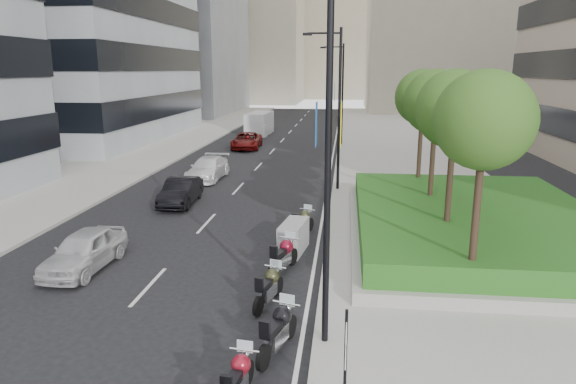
# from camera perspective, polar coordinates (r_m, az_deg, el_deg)

# --- Properties ---
(ground) EXTENTS (160.00, 160.00, 0.00)m
(ground) POSITION_cam_1_polar(r_m,az_deg,el_deg) (13.59, -15.44, -17.19)
(ground) COLOR black
(ground) RESTS_ON ground
(sidewalk_right) EXTENTS (10.00, 100.00, 0.15)m
(sidewalk_right) POSITION_cam_1_polar(r_m,az_deg,el_deg) (41.55, 12.34, 3.85)
(sidewalk_right) COLOR #9E9B93
(sidewalk_right) RESTS_ON ground
(sidewalk_left) EXTENTS (8.00, 100.00, 0.15)m
(sidewalk_left) POSITION_cam_1_polar(r_m,az_deg,el_deg) (44.57, -15.67, 4.30)
(sidewalk_left) COLOR #9E9B93
(sidewalk_left) RESTS_ON ground
(lane_edge) EXTENTS (0.12, 100.00, 0.01)m
(lane_edge) POSITION_cam_1_polar(r_m,az_deg,el_deg) (41.35, 5.00, 3.97)
(lane_edge) COLOR silver
(lane_edge) RESTS_ON ground
(lane_centre) EXTENTS (0.12, 100.00, 0.01)m
(lane_centre) POSITION_cam_1_polar(r_m,az_deg,el_deg) (41.80, -2.16, 4.12)
(lane_centre) COLOR silver
(lane_centre) RESTS_ON ground
(building_grey_far) EXTENTS (22.00, 26.00, 30.00)m
(building_grey_far) POSITION_cam_1_polar(r_m,az_deg,el_deg) (86.10, -13.78, 18.60)
(building_grey_far) COLOR gray
(building_grey_far) RESTS_ON ground
(building_cream_left) EXTENTS (26.00, 24.00, 34.00)m
(building_cream_left) POSITION_cam_1_polar(r_m,az_deg,el_deg) (113.53, -5.39, 18.61)
(building_cream_left) COLOR #B7AD93
(building_cream_left) RESTS_ON ground
(building_cream_centre) EXTENTS (30.00, 24.00, 38.00)m
(building_cream_centre) POSITION_cam_1_polar(r_m,az_deg,el_deg) (131.36, 5.55, 18.78)
(building_cream_centre) COLOR #B7AD93
(building_cream_centre) RESTS_ON ground
(planter) EXTENTS (10.00, 14.00, 0.40)m
(planter) POSITION_cam_1_polar(r_m,az_deg,el_deg) (22.39, 19.91, -4.13)
(planter) COLOR #9F9B94
(planter) RESTS_ON sidewalk_right
(hedge) EXTENTS (9.40, 13.40, 0.80)m
(hedge) POSITION_cam_1_polar(r_m,az_deg,el_deg) (22.23, 20.03, -2.66)
(hedge) COLOR #225117
(hedge) RESTS_ON planter
(tree_0) EXTENTS (2.80, 2.80, 6.30)m
(tree_0) POSITION_cam_1_polar(r_m,az_deg,el_deg) (15.31, 20.99, 7.37)
(tree_0) COLOR #332319
(tree_0) RESTS_ON planter
(tree_1) EXTENTS (2.80, 2.80, 6.30)m
(tree_1) POSITION_cam_1_polar(r_m,az_deg,el_deg) (19.20, 18.08, 8.67)
(tree_1) COLOR #332319
(tree_1) RESTS_ON planter
(tree_2) EXTENTS (2.80, 2.80, 6.30)m
(tree_2) POSITION_cam_1_polar(r_m,az_deg,el_deg) (23.13, 16.14, 9.52)
(tree_2) COLOR #332319
(tree_2) RESTS_ON planter
(tree_3) EXTENTS (2.80, 2.80, 6.30)m
(tree_3) POSITION_cam_1_polar(r_m,az_deg,el_deg) (27.07, 14.76, 10.11)
(tree_3) COLOR #332319
(tree_3) RESTS_ON planter
(lamp_post_0) EXTENTS (2.34, 0.45, 9.00)m
(lamp_post_0) POSITION_cam_1_polar(r_m,az_deg,el_deg) (11.91, 3.74, 4.97)
(lamp_post_0) COLOR black
(lamp_post_0) RESTS_ON ground
(lamp_post_1) EXTENTS (2.34, 0.45, 9.00)m
(lamp_post_1) POSITION_cam_1_polar(r_m,az_deg,el_deg) (28.83, 5.43, 9.95)
(lamp_post_1) COLOR black
(lamp_post_1) RESTS_ON ground
(lamp_post_2) EXTENTS (2.34, 0.45, 9.00)m
(lamp_post_2) POSITION_cam_1_polar(r_m,az_deg,el_deg) (46.80, 5.89, 11.29)
(lamp_post_2) COLOR black
(lamp_post_2) RESTS_ON ground
(parking_sign) EXTENTS (0.06, 0.32, 2.50)m
(parking_sign) POSITION_cam_1_polar(r_m,az_deg,el_deg) (10.28, 6.40, -18.08)
(parking_sign) COLOR black
(parking_sign) RESTS_ON ground
(motorcycle_1) EXTENTS (0.66, 1.98, 0.99)m
(motorcycle_1) POSITION_cam_1_polar(r_m,az_deg,el_deg) (11.41, -5.58, -20.09)
(motorcycle_1) COLOR black
(motorcycle_1) RESTS_ON ground
(motorcycle_2) EXTENTS (0.89, 2.17, 1.11)m
(motorcycle_2) POSITION_cam_1_polar(r_m,az_deg,el_deg) (13.02, -1.10, -15.10)
(motorcycle_2) COLOR black
(motorcycle_2) RESTS_ON ground
(motorcycle_3) EXTENTS (0.79, 2.04, 1.03)m
(motorcycle_3) POSITION_cam_1_polar(r_m,az_deg,el_deg) (15.43, -2.10, -10.49)
(motorcycle_3) COLOR black
(motorcycle_3) RESTS_ON ground
(motorcycle_4) EXTENTS (0.94, 2.16, 1.11)m
(motorcycle_4) POSITION_cam_1_polar(r_m,az_deg,el_deg) (17.67, -0.50, -7.15)
(motorcycle_4) COLOR black
(motorcycle_4) RESTS_ON ground
(motorcycle_5) EXTENTS (1.06, 2.06, 1.18)m
(motorcycle_5) POSITION_cam_1_polar(r_m,az_deg,el_deg) (19.57, 0.62, -5.07)
(motorcycle_5) COLOR black
(motorcycle_5) RESTS_ON ground
(motorcycle_6) EXTENTS (0.97, 1.98, 1.04)m
(motorcycle_6) POSITION_cam_1_polar(r_m,az_deg,el_deg) (21.53, 1.60, -3.42)
(motorcycle_6) COLOR black
(motorcycle_6) RESTS_ON ground
(car_a) EXTENTS (1.78, 4.09, 1.37)m
(car_a) POSITION_cam_1_polar(r_m,az_deg,el_deg) (19.30, -21.69, -6.03)
(car_a) COLOR silver
(car_a) RESTS_ON ground
(car_b) EXTENTS (1.59, 4.16, 1.35)m
(car_b) POSITION_cam_1_polar(r_m,az_deg,el_deg) (27.00, -11.84, 0.05)
(car_b) COLOR black
(car_b) RESTS_ON ground
(car_c) EXTENTS (2.09, 4.81, 1.38)m
(car_c) POSITION_cam_1_polar(r_m,az_deg,el_deg) (32.89, -8.90, 2.60)
(car_c) COLOR white
(car_c) RESTS_ON ground
(car_d) EXTENTS (2.58, 5.15, 1.40)m
(car_d) POSITION_cam_1_polar(r_m,az_deg,el_deg) (45.33, -4.61, 5.71)
(car_d) COLOR #5B0B0A
(car_d) RESTS_ON ground
(delivery_van) EXTENTS (2.36, 5.59, 2.31)m
(delivery_van) POSITION_cam_1_polar(r_m,az_deg,el_deg) (55.13, -3.23, 7.51)
(delivery_van) COLOR white
(delivery_van) RESTS_ON ground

